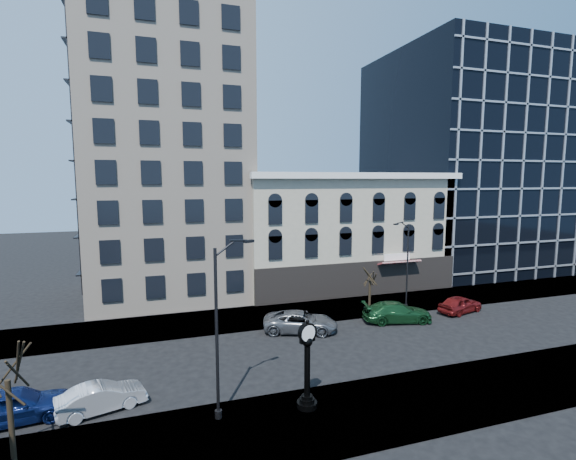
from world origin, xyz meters
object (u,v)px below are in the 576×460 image
object	(u,v)px
street_clock	(307,368)
car_near_a	(14,405)
car_near_b	(101,397)
street_lamp_near	(228,282)

from	to	relation	value
street_clock	car_near_a	size ratio (longest dim) A/B	0.92
street_clock	car_near_b	world-z (taller)	street_clock
street_clock	street_lamp_near	bearing A→B (deg)	152.60
street_clock	street_lamp_near	size ratio (longest dim) A/B	0.52
street_clock	car_near_a	world-z (taller)	street_clock
car_near_a	car_near_b	world-z (taller)	car_near_a
car_near_b	street_lamp_near	bearing A→B (deg)	-128.39
street_clock	car_near_b	distance (m)	10.66
street_clock	car_near_a	xyz separation A→B (m)	(-14.01, 3.34, -1.37)
street_lamp_near	car_near_b	xyz separation A→B (m)	(-6.19, 2.49, -6.19)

